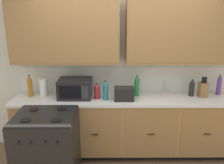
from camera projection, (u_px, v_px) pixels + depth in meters
ground_plane at (122, 164)px, 3.47m from camera, size 8.01×8.01×0.00m
wall_unit at (122, 46)px, 3.47m from camera, size 4.40×0.40×2.51m
counter_run at (122, 125)px, 3.62m from camera, size 3.23×0.64×0.93m
stove_range at (48, 148)px, 3.02m from camera, size 0.76×0.68×0.95m
microwave at (75, 88)px, 3.46m from camera, size 0.48×0.37×0.28m
toaster at (124, 94)px, 3.37m from camera, size 0.28×0.18×0.19m
knife_block at (203, 89)px, 3.50m from camera, size 0.11×0.14×0.31m
sink_faucet at (165, 87)px, 3.67m from camera, size 0.02×0.02×0.20m
paper_towel_roll at (43, 87)px, 3.56m from camera, size 0.12×0.12×0.26m
bottle_teal at (105, 90)px, 3.37m from camera, size 0.07×0.07×0.29m
bottle_amber at (30, 86)px, 3.49m from camera, size 0.07×0.07×0.34m
bottle_violet at (219, 85)px, 3.58m from camera, size 0.07×0.07×0.32m
bottle_dark at (192, 88)px, 3.53m from camera, size 0.08×0.08×0.26m
bottle_green at (137, 86)px, 3.54m from camera, size 0.08×0.08×0.32m
bottle_red at (97, 91)px, 3.42m from camera, size 0.08×0.08×0.23m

